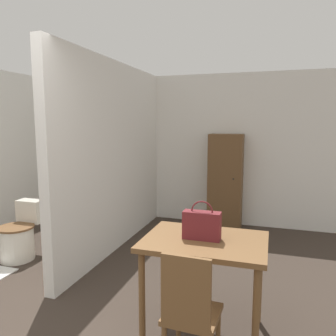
{
  "coord_description": "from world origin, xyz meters",
  "views": [
    {
      "loc": [
        1.58,
        -1.38,
        1.71
      ],
      "look_at": [
        0.44,
        2.19,
        1.19
      ],
      "focal_mm": 35.0,
      "sensor_mm": 36.0,
      "label": 1
    }
  ],
  "objects_px": {
    "wooden_chair": "(190,311)",
    "toilet": "(20,236)",
    "dining_table": "(204,252)",
    "handbag": "(202,225)",
    "wooden_cabinet": "(225,181)"
  },
  "relations": [
    {
      "from": "wooden_chair",
      "to": "toilet",
      "type": "distance_m",
      "value": 2.81
    },
    {
      "from": "wooden_chair",
      "to": "toilet",
      "type": "relative_size",
      "value": 1.26
    },
    {
      "from": "dining_table",
      "to": "toilet",
      "type": "relative_size",
      "value": 1.36
    },
    {
      "from": "wooden_chair",
      "to": "toilet",
      "type": "bearing_deg",
      "value": 155.99
    },
    {
      "from": "toilet",
      "to": "handbag",
      "type": "height_order",
      "value": "handbag"
    },
    {
      "from": "toilet",
      "to": "handbag",
      "type": "xyz_separation_m",
      "value": [
        2.49,
        -0.78,
        0.63
      ]
    },
    {
      "from": "handbag",
      "to": "toilet",
      "type": "bearing_deg",
      "value": 162.71
    },
    {
      "from": "handbag",
      "to": "dining_table",
      "type": "bearing_deg",
      "value": 8.87
    },
    {
      "from": "handbag",
      "to": "wooden_cabinet",
      "type": "height_order",
      "value": "wooden_cabinet"
    },
    {
      "from": "dining_table",
      "to": "handbag",
      "type": "relative_size",
      "value": 3.11
    },
    {
      "from": "toilet",
      "to": "handbag",
      "type": "bearing_deg",
      "value": -17.29
    },
    {
      "from": "wooden_chair",
      "to": "wooden_cabinet",
      "type": "height_order",
      "value": "wooden_cabinet"
    },
    {
      "from": "wooden_chair",
      "to": "handbag",
      "type": "height_order",
      "value": "handbag"
    },
    {
      "from": "wooden_chair",
      "to": "wooden_cabinet",
      "type": "bearing_deg",
      "value": 96.18
    },
    {
      "from": "dining_table",
      "to": "handbag",
      "type": "height_order",
      "value": "handbag"
    }
  ]
}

